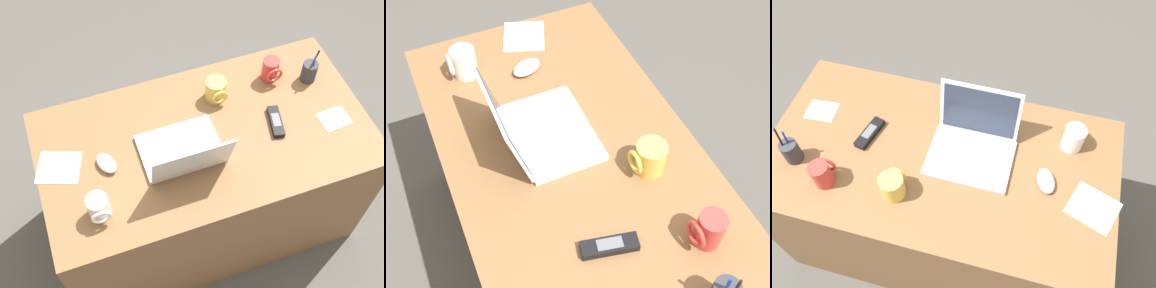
{
  "view_description": "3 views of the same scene",
  "coord_description": "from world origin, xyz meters",
  "views": [
    {
      "loc": [
        0.42,
        1.02,
        2.31
      ],
      "look_at": [
        0.08,
        0.06,
        0.78
      ],
      "focal_mm": 46.03,
      "sensor_mm": 36.0,
      "label": 1
    },
    {
      "loc": [
        -0.76,
        0.33,
        1.82
      ],
      "look_at": [
        0.02,
        -0.02,
        0.75
      ],
      "focal_mm": 45.56,
      "sensor_mm": 36.0,
      "label": 2
    },
    {
      "loc": [
        0.3,
        -0.74,
        1.99
      ],
      "look_at": [
        0.08,
        0.06,
        0.75
      ],
      "focal_mm": 37.75,
      "sensor_mm": 36.0,
      "label": 3
    }
  ],
  "objects": [
    {
      "name": "ground_plane",
      "position": [
        0.0,
        0.0,
        0.0
      ],
      "size": [
        6.0,
        6.0,
        0.0
      ],
      "primitive_type": "plane",
      "color": "#4C4944"
    },
    {
      "name": "coffee_mug_tall",
      "position": [
        -0.11,
        -0.17,
        0.76
      ],
      "size": [
        0.09,
        0.1,
        0.1
      ],
      "color": "#E0BC4C",
      "rests_on": "desk"
    },
    {
      "name": "coffee_mug_white",
      "position": [
        -0.36,
        -0.19,
        0.76
      ],
      "size": [
        0.07,
        0.08,
        0.1
      ],
      "color": "#C63833",
      "rests_on": "desk"
    },
    {
      "name": "desk",
      "position": [
        0.0,
        0.0,
        0.35
      ],
      "size": [
        1.33,
        0.71,
        0.71
      ],
      "primitive_type": "cube",
      "color": "brown",
      "rests_on": "ground"
    },
    {
      "name": "laptop",
      "position": [
        0.11,
        0.07,
        0.75
      ],
      "size": [
        0.31,
        0.28,
        0.22
      ],
      "color": "silver",
      "rests_on": "desk"
    },
    {
      "name": "computer_mouse",
      "position": [
        0.4,
        -0.0,
        0.73
      ],
      "size": [
        0.09,
        0.12,
        0.04
      ],
      "primitive_type": "ellipsoid",
      "rotation": [
        0.0,
        0.0,
        0.37
      ],
      "color": "white",
      "rests_on": "desk"
    },
    {
      "name": "paper_note_left",
      "position": [
        0.57,
        -0.05,
        0.71
      ],
      "size": [
        0.2,
        0.19,
        0.0
      ],
      "primitive_type": "cube",
      "rotation": [
        0.0,
        0.0,
        -0.35
      ],
      "color": "white",
      "rests_on": "desk"
    },
    {
      "name": "cordless_phone",
      "position": [
        -0.29,
        0.03,
        0.72
      ],
      "size": [
        0.07,
        0.15,
        0.03
      ],
      "color": "black",
      "rests_on": "desk"
    },
    {
      "name": "coffee_mug_spare",
      "position": [
        0.47,
        0.19,
        0.76
      ],
      "size": [
        0.08,
        0.09,
        0.1
      ],
      "color": "white",
      "rests_on": "desk"
    }
  ]
}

